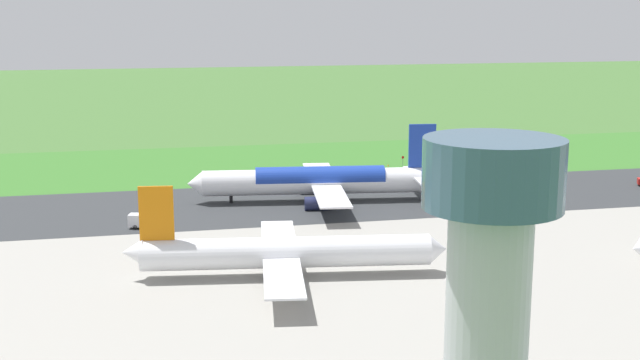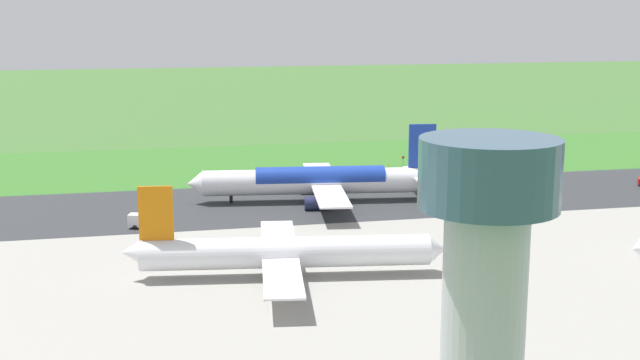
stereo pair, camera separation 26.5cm
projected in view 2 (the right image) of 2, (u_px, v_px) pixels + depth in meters
name	position (u px, v px, depth m)	size (l,w,h in m)	color
ground_plane	(343.00, 200.00, 174.76)	(800.00, 800.00, 0.00)	#3D662D
runway_asphalt	(343.00, 200.00, 174.76)	(600.00, 36.73, 0.06)	#2D3033
apron_concrete	(432.00, 283.00, 122.41)	(440.00, 110.00, 0.05)	gray
grass_verge_foreground	(310.00, 170.00, 207.68)	(600.00, 80.00, 0.04)	#346B27
airliner_main	(322.00, 181.00, 172.92)	(54.12, 44.40, 15.88)	white
airliner_parked_mid	(284.00, 252.00, 124.51)	(48.16, 39.54, 14.07)	white
service_truck_fuel	(143.00, 221.00, 152.32)	(6.18, 3.67, 2.65)	black
no_stopping_sign	(403.00, 160.00, 212.09)	(0.60, 0.10, 2.51)	slate
traffic_cone_orange	(388.00, 165.00, 211.76)	(0.40, 0.40, 0.55)	orange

